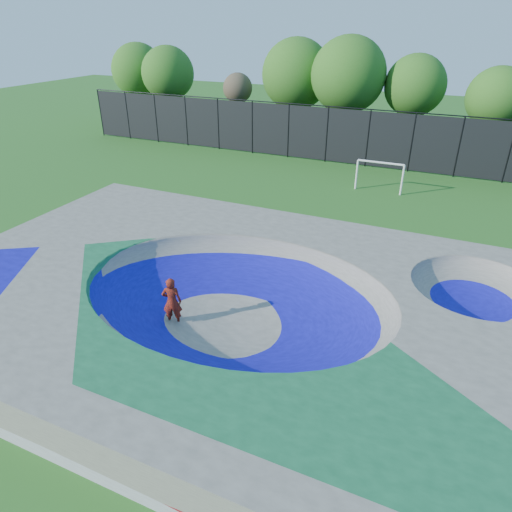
% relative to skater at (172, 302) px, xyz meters
% --- Properties ---
extents(ground, '(120.00, 120.00, 0.00)m').
position_rel_skater_xyz_m(ground, '(1.98, 0.97, -0.92)').
color(ground, '#1F5618').
rests_on(ground, ground).
extents(skate_deck, '(22.00, 14.00, 1.50)m').
position_rel_skater_xyz_m(skate_deck, '(1.98, 0.97, -0.17)').
color(skate_deck, gray).
rests_on(skate_deck, ground).
extents(skater, '(0.79, 0.67, 1.85)m').
position_rel_skater_xyz_m(skater, '(0.00, 0.00, 0.00)').
color(skater, red).
rests_on(skater, ground).
extents(skateboard, '(0.78, 0.60, 0.05)m').
position_rel_skater_xyz_m(skateboard, '(0.00, 0.00, -0.90)').
color(skateboard, black).
rests_on(skateboard, ground).
extents(soccer_goal, '(2.89, 0.12, 1.90)m').
position_rel_skater_xyz_m(soccer_goal, '(3.87, 16.85, 0.39)').
color(soccer_goal, silver).
rests_on(soccer_goal, ground).
extents(fence, '(48.09, 0.09, 4.04)m').
position_rel_skater_xyz_m(fence, '(1.98, 21.97, 1.17)').
color(fence, black).
rests_on(fence, ground).
extents(treeline, '(52.69, 7.54, 8.55)m').
position_rel_skater_xyz_m(treeline, '(2.01, 27.12, 4.20)').
color(treeline, '#4A2F25').
rests_on(treeline, ground).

